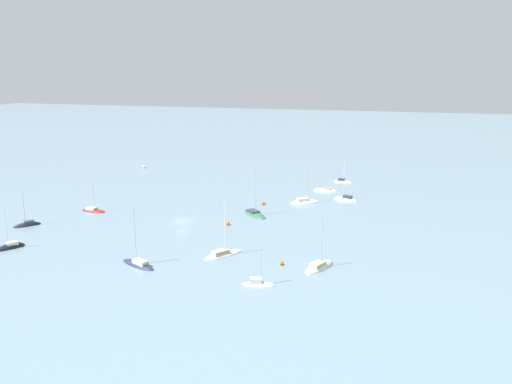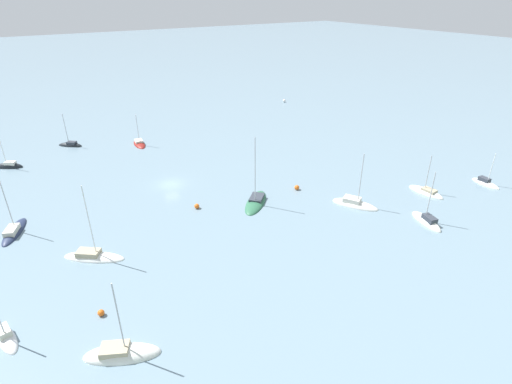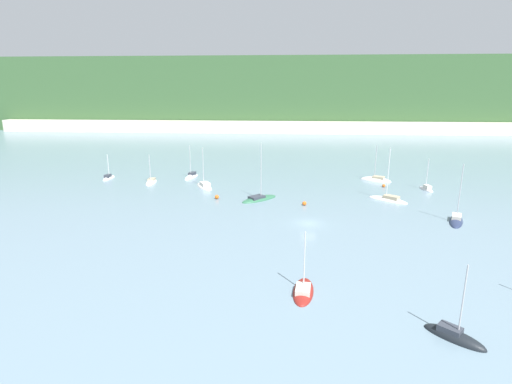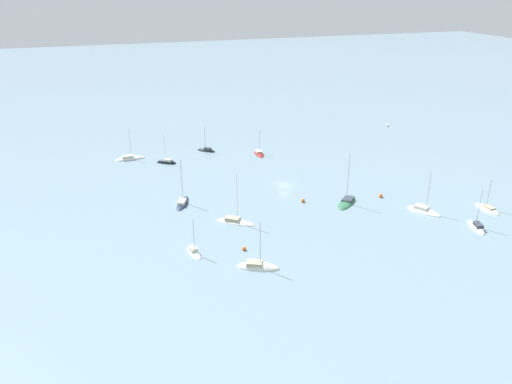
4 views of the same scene
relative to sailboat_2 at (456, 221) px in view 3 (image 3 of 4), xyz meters
The scene contains 17 objects.
ground_plane 25.66m from the sailboat_2, behind, with size 600.00×600.00×0.00m, color slate.
hillside_ridge 183.32m from the sailboat_2, 98.04° to the left, with size 357.86×84.62×37.75m.
shore_town_strip 137.17m from the sailboat_2, 100.71° to the left, with size 304.18×6.00×5.87m.
sailboat_2 is the anchor object (origin of this frame).
sailboat_3 15.26m from the sailboat_2, 123.60° to the left, with size 8.02×6.93×11.45m.
sailboat_4 38.19m from the sailboat_2, 135.63° to the right, with size 3.00×6.80×7.72m.
sailboat_5 61.85m from the sailboat_2, 150.24° to the left, with size 3.30×6.56×9.20m.
sailboat_6 36.73m from the sailboat_2, 162.03° to the left, with size 8.37×8.26×12.34m.
sailboat_7 36.87m from the sailboat_2, 111.86° to the right, with size 5.39×5.09×8.23m.
sailboat_8 52.62m from the sailboat_2, 156.67° to the left, with size 6.04×7.92×10.01m.
sailboat_9 22.40m from the sailboat_2, 84.18° to the left, with size 2.58×5.45×7.75m.
sailboat_10 79.42m from the sailboat_2, 159.46° to the left, with size 2.01×5.44×6.80m.
sailboat_11 31.46m from the sailboat_2, 103.15° to the left, with size 7.87×5.63×9.89m.
sailboat_12 66.72m from the sailboat_2, 158.63° to the left, with size 2.67×6.70×7.75m.
mooring_buoy_0 45.11m from the sailboat_2, 165.72° to the left, with size 0.87×0.87×0.87m.
mooring_buoy_1 26.94m from the sailboat_2, 163.15° to the left, with size 0.82×0.82×0.82m.
mooring_buoy_2 25.01m from the sailboat_2, 105.71° to the left, with size 0.73×0.73×0.73m.
Camera 3 is at (-4.03, -64.84, 22.49)m, focal length 28.00 mm.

